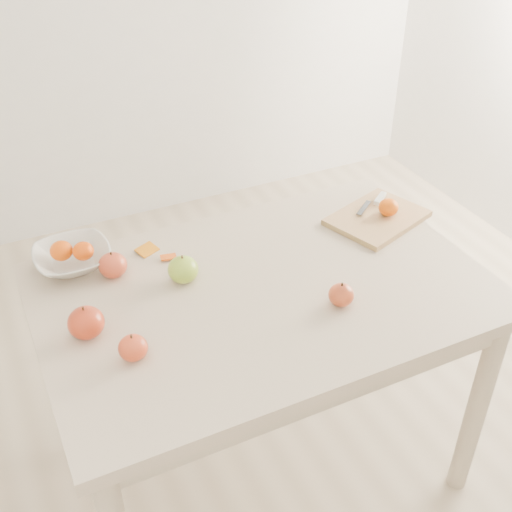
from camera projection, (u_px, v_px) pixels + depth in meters
name	position (u px, v px, depth m)	size (l,w,h in m)	color
ground	(262.00, 463.00, 2.16)	(3.50, 3.50, 0.00)	#C6B293
table	(264.00, 315.00, 1.79)	(1.20, 0.80, 0.75)	#C9B398
cutting_board	(377.00, 218.00, 2.00)	(0.29, 0.21, 0.02)	tan
board_tangerine	(388.00, 207.00, 1.98)	(0.06, 0.06, 0.05)	#DD5E07
fruit_bowl	(73.00, 258.00, 1.80)	(0.21, 0.21, 0.05)	silver
bowl_tangerine_near	(61.00, 251.00, 1.78)	(0.06, 0.06, 0.06)	#DE5707
bowl_tangerine_far	(83.00, 251.00, 1.78)	(0.06, 0.06, 0.05)	#E94A08
orange_peel_a	(147.00, 251.00, 1.87)	(0.06, 0.04, 0.00)	orange
orange_peel_b	(168.00, 258.00, 1.84)	(0.04, 0.04, 0.00)	#D34F0E
paring_knife	(377.00, 200.00, 2.06)	(0.16, 0.09, 0.01)	silver
apple_green	(183.00, 269.00, 1.73)	(0.08, 0.08, 0.08)	#619B19
apple_red_a	(113.00, 265.00, 1.75)	(0.08, 0.08, 0.07)	maroon
apple_red_e	(341.00, 295.00, 1.65)	(0.07, 0.07, 0.06)	maroon
apple_red_d	(133.00, 348.00, 1.49)	(0.07, 0.07, 0.06)	#A70C10
apple_red_b	(86.00, 323.00, 1.55)	(0.09, 0.09, 0.08)	maroon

